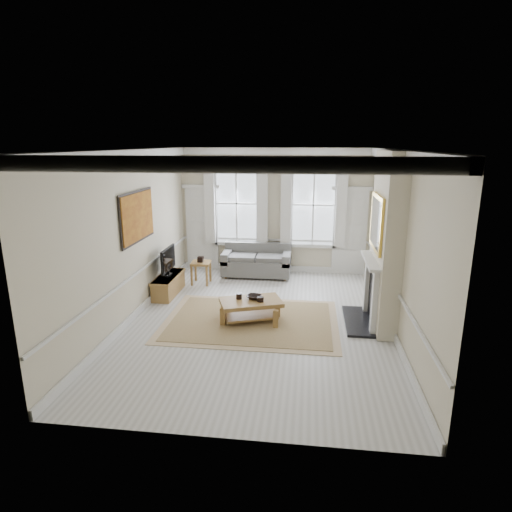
# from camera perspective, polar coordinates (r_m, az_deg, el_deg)

# --- Properties ---
(floor) EXTENTS (7.20, 7.20, 0.00)m
(floor) POSITION_cam_1_polar(r_m,az_deg,el_deg) (8.81, 0.43, -8.67)
(floor) COLOR #B7B5AD
(floor) RESTS_ON ground
(ceiling) EXTENTS (7.20, 7.20, 0.00)m
(ceiling) POSITION_cam_1_polar(r_m,az_deg,el_deg) (8.08, 0.48, 14.02)
(ceiling) COLOR white
(ceiling) RESTS_ON back_wall
(back_wall) EXTENTS (5.20, 0.00, 5.20)m
(back_wall) POSITION_cam_1_polar(r_m,az_deg,el_deg) (11.80, 2.50, 6.00)
(back_wall) COLOR beige
(back_wall) RESTS_ON floor
(left_wall) EXTENTS (0.00, 7.20, 7.20)m
(left_wall) POSITION_cam_1_polar(r_m,az_deg,el_deg) (8.96, -16.32, 2.54)
(left_wall) COLOR beige
(left_wall) RESTS_ON floor
(right_wall) EXTENTS (0.00, 7.20, 7.20)m
(right_wall) POSITION_cam_1_polar(r_m,az_deg,el_deg) (8.39, 18.38, 1.58)
(right_wall) COLOR beige
(right_wall) RESTS_ON floor
(window_left) EXTENTS (1.26, 0.20, 2.20)m
(window_left) POSITION_cam_1_polar(r_m,az_deg,el_deg) (11.85, -2.61, 7.01)
(window_left) COLOR #B2BCC6
(window_left) RESTS_ON back_wall
(window_right) EXTENTS (1.26, 0.20, 2.20)m
(window_right) POSITION_cam_1_polar(r_m,az_deg,el_deg) (11.69, 7.67, 6.78)
(window_right) COLOR #B2BCC6
(window_right) RESTS_ON back_wall
(door_left) EXTENTS (0.90, 0.08, 2.30)m
(door_left) POSITION_cam_1_polar(r_m,az_deg,el_deg) (12.19, -7.21, 3.56)
(door_left) COLOR silver
(door_left) RESTS_ON floor
(door_right) EXTENTS (0.90, 0.08, 2.30)m
(door_right) POSITION_cam_1_polar(r_m,az_deg,el_deg) (11.88, 12.38, 3.02)
(door_right) COLOR silver
(door_right) RESTS_ON floor
(painting) EXTENTS (0.05, 1.66, 1.06)m
(painting) POSITION_cam_1_polar(r_m,az_deg,el_deg) (9.15, -15.52, 5.09)
(painting) COLOR #BC7D20
(painting) RESTS_ON left_wall
(chimney_breast) EXTENTS (0.35, 1.70, 3.38)m
(chimney_breast) POSITION_cam_1_polar(r_m,az_deg,el_deg) (8.55, 16.98, 1.93)
(chimney_breast) COLOR beige
(chimney_breast) RESTS_ON floor
(hearth) EXTENTS (0.55, 1.50, 0.05)m
(hearth) POSITION_cam_1_polar(r_m,az_deg,el_deg) (9.00, 13.48, -8.41)
(hearth) COLOR black
(hearth) RESTS_ON floor
(fireplace) EXTENTS (0.21, 1.45, 1.33)m
(fireplace) POSITION_cam_1_polar(r_m,az_deg,el_deg) (8.78, 15.05, -4.18)
(fireplace) COLOR silver
(fireplace) RESTS_ON floor
(mirror) EXTENTS (0.06, 1.26, 1.06)m
(mirror) POSITION_cam_1_polar(r_m,az_deg,el_deg) (8.45, 15.72, 4.30)
(mirror) COLOR gold
(mirror) RESTS_ON chimney_breast
(sofa) EXTENTS (1.83, 0.89, 0.86)m
(sofa) POSITION_cam_1_polar(r_m,az_deg,el_deg) (11.65, 0.12, -0.86)
(sofa) COLOR #585855
(sofa) RESTS_ON floor
(side_table) EXTENTS (0.50, 0.50, 0.58)m
(side_table) POSITION_cam_1_polar(r_m,az_deg,el_deg) (11.02, -7.36, -1.34)
(side_table) COLOR olive
(side_table) RESTS_ON floor
(rug) EXTENTS (3.50, 2.60, 0.02)m
(rug) POSITION_cam_1_polar(r_m,az_deg,el_deg) (8.80, -0.68, -8.61)
(rug) COLOR olive
(rug) RESTS_ON floor
(coffee_table) EXTENTS (1.38, 1.08, 0.45)m
(coffee_table) POSITION_cam_1_polar(r_m,az_deg,el_deg) (8.67, -0.68, -6.42)
(coffee_table) COLOR olive
(coffee_table) RESTS_ON rug
(ceramic_pot_a) EXTENTS (0.12, 0.12, 0.12)m
(ceramic_pot_a) POSITION_cam_1_polar(r_m,az_deg,el_deg) (8.70, -2.28, -5.36)
(ceramic_pot_a) COLOR black
(ceramic_pot_a) RESTS_ON coffee_table
(ceramic_pot_b) EXTENTS (0.13, 0.13, 0.10)m
(ceramic_pot_b) POSITION_cam_1_polar(r_m,az_deg,el_deg) (8.55, 0.60, -5.80)
(ceramic_pot_b) COLOR black
(ceramic_pot_b) RESTS_ON coffee_table
(bowl) EXTENTS (0.35, 0.35, 0.07)m
(bowl) POSITION_cam_1_polar(r_m,az_deg,el_deg) (8.71, -0.27, -5.48)
(bowl) COLOR black
(bowl) RESTS_ON coffee_table
(tv_stand) EXTENTS (0.42, 1.30, 0.47)m
(tv_stand) POSITION_cam_1_polar(r_m,az_deg,el_deg) (10.44, -11.57, -3.78)
(tv_stand) COLOR olive
(tv_stand) RESTS_ON floor
(tv) EXTENTS (0.08, 0.90, 0.68)m
(tv) POSITION_cam_1_polar(r_m,az_deg,el_deg) (10.26, -11.63, -0.46)
(tv) COLOR black
(tv) RESTS_ON tv_stand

